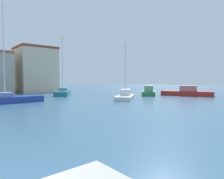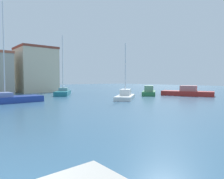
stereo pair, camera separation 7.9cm
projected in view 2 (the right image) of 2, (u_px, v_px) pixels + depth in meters
name	position (u px, v px, depth m)	size (l,w,h in m)	color
water	(81.00, 100.00, 28.66)	(160.00, 160.00, 0.00)	#38607F
sailboat_white_behind_lamppost	(125.00, 96.00, 29.67)	(6.57, 5.82, 8.21)	white
motorboat_green_outer_mooring	(149.00, 92.00, 37.50)	(7.02, 6.11, 1.78)	#28703D
sailboat_blue_inner_mooring	(4.00, 99.00, 24.81)	(8.86, 3.29, 12.38)	#233D93
motorboat_red_distant_north	(187.00, 92.00, 35.95)	(6.01, 9.23, 1.82)	#B22823
sailboat_teal_far_right	(63.00, 92.00, 37.40)	(5.85, 7.12, 11.02)	#1E707A
warehouse_block	(36.00, 70.00, 46.31)	(8.05, 8.43, 10.27)	beige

